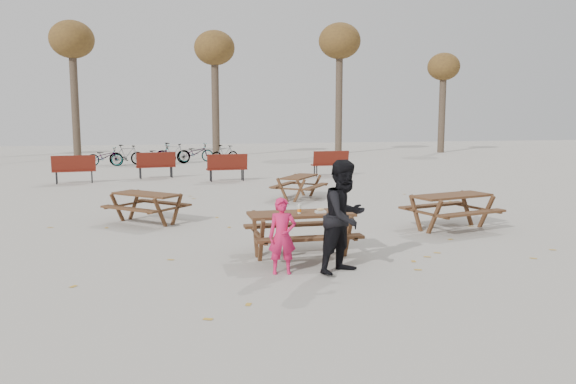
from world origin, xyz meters
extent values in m
plane|color=gray|center=(0.00, 0.00, 0.00)|extent=(80.00, 80.00, 0.00)
cube|color=#3A1F15|center=(0.00, 0.00, 0.75)|extent=(1.80, 0.70, 0.05)
cube|color=#3A1F15|center=(0.00, -0.60, 0.45)|extent=(1.80, 0.25, 0.05)
cube|color=#3A1F15|center=(0.00, 0.60, 0.45)|extent=(1.80, 0.25, 0.05)
cylinder|color=#3A1F15|center=(-0.75, -0.30, 0.36)|extent=(0.08, 0.08, 0.73)
cylinder|color=#3A1F15|center=(-0.75, 0.30, 0.36)|extent=(0.08, 0.08, 0.73)
cylinder|color=#3A1F15|center=(0.75, -0.30, 0.36)|extent=(0.08, 0.08, 0.73)
cylinder|color=#3A1F15|center=(0.75, 0.30, 0.36)|extent=(0.08, 0.08, 0.73)
cube|color=silver|center=(0.32, -0.10, 0.79)|extent=(0.18, 0.11, 0.03)
ellipsoid|color=tan|center=(0.32, -0.10, 0.83)|extent=(0.14, 0.06, 0.05)
cylinder|color=silver|center=(-0.06, -0.10, 0.85)|extent=(0.06, 0.06, 0.15)
cylinder|color=orange|center=(-0.06, -0.10, 0.83)|extent=(0.07, 0.07, 0.05)
cylinder|color=white|center=(-0.06, -0.10, 0.94)|extent=(0.03, 0.03, 0.02)
imported|color=#D11A50|center=(-0.54, -0.97, 0.59)|extent=(0.47, 0.34, 1.18)
imported|color=black|center=(0.41, -1.12, 0.88)|extent=(1.08, 1.02, 1.77)
imported|color=black|center=(-4.92, 19.32, 0.46)|extent=(1.83, 0.92, 0.92)
imported|color=black|center=(-3.91, 19.55, 0.51)|extent=(1.77, 0.96, 1.02)
imported|color=black|center=(-2.44, 19.25, 0.50)|extent=(2.03, 1.22, 1.01)
imported|color=black|center=(-1.67, 20.05, 0.53)|extent=(1.84, 0.89, 1.07)
imported|color=black|center=(-0.44, 20.86, 0.49)|extent=(1.96, 0.95, 0.99)
imported|color=black|center=(1.00, 20.03, 0.47)|extent=(1.61, 0.97, 0.93)
cylinder|color=#382B21|center=(-7.00, 25.50, 3.15)|extent=(0.44, 0.44, 6.30)
ellipsoid|color=brown|center=(-7.00, 25.50, 6.75)|extent=(2.52, 2.52, 2.14)
cylinder|color=#382B21|center=(1.00, 24.50, 2.97)|extent=(0.44, 0.44, 5.95)
ellipsoid|color=brown|center=(1.00, 24.50, 6.38)|extent=(2.38, 2.38, 2.02)
cylinder|color=#382B21|center=(9.00, 25.50, 3.32)|extent=(0.44, 0.44, 6.65)
ellipsoid|color=brown|center=(9.00, 25.50, 7.12)|extent=(2.66, 2.66, 2.26)
cylinder|color=#382B21|center=(16.00, 25.00, 2.62)|extent=(0.44, 0.44, 5.25)
ellipsoid|color=brown|center=(16.00, 25.00, 5.62)|extent=(2.10, 2.10, 1.79)
camera|label=1|loc=(-2.36, -9.23, 2.43)|focal=35.00mm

